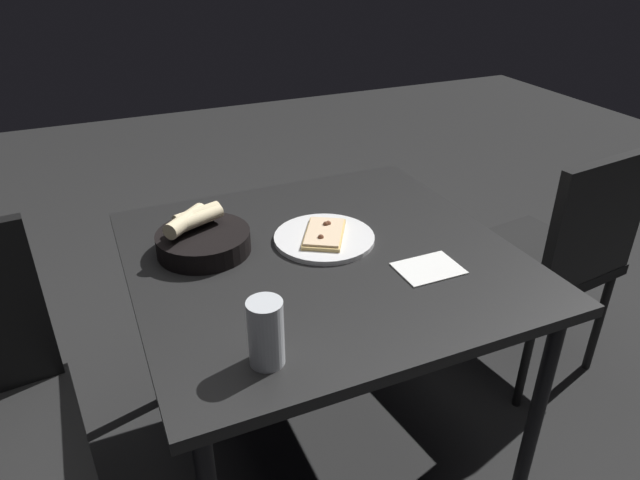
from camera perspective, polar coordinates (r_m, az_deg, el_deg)
name	(u,v)px	position (r m, az deg, el deg)	size (l,w,h in m)	color
ground	(322,446)	(1.98, 0.23, -19.85)	(8.00, 8.00, 0.00)	#242424
dining_table	(323,274)	(1.55, 0.28, -3.43)	(0.99, 0.96, 0.73)	black
pizza_plate	(324,237)	(1.57, 0.43, 0.30)	(0.28, 0.28, 0.04)	white
bread_basket	(202,238)	(1.54, -11.73, 0.15)	(0.25, 0.25, 0.11)	black
beer_glass	(266,337)	(1.13, -5.39, -9.58)	(0.07, 0.07, 0.14)	silver
napkin	(428,268)	(1.47, 10.77, -2.81)	(0.16, 0.12, 0.00)	white
chair_near	(556,250)	(2.11, 22.48, -0.96)	(0.49, 0.49, 0.89)	black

